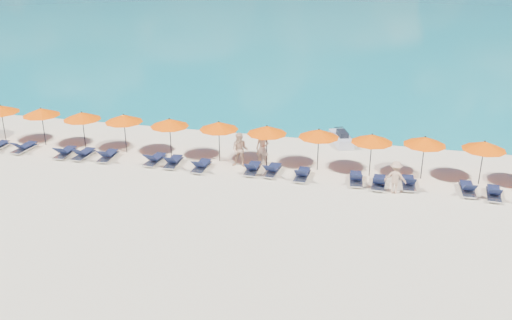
# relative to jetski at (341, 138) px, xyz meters

# --- Properties ---
(ground) EXTENTS (1400.00, 1400.00, 0.00)m
(ground) POSITION_rel_jetski_xyz_m (-3.53, -9.56, -0.35)
(ground) COLOR beige
(jetski) EXTENTS (1.69, 2.52, 0.84)m
(jetski) POSITION_rel_jetski_xyz_m (0.00, 0.00, 0.00)
(jetski) COLOR silver
(jetski) RESTS_ON ground
(beachgoer_a) EXTENTS (0.72, 0.50, 1.90)m
(beachgoer_a) POSITION_rel_jetski_xyz_m (-3.74, -4.27, 0.61)
(beachgoer_a) COLOR tan
(beachgoer_a) RESTS_ON ground
(beachgoer_b) EXTENTS (0.91, 0.53, 1.86)m
(beachgoer_b) POSITION_rel_jetski_xyz_m (-4.84, -4.73, 0.58)
(beachgoer_b) COLOR tan
(beachgoer_b) RESTS_ON ground
(beachgoer_c) EXTENTS (1.07, 0.54, 1.61)m
(beachgoer_c) POSITION_rel_jetski_xyz_m (3.14, -6.17, 0.46)
(beachgoer_c) COLOR tan
(beachgoer_c) RESTS_ON ground
(umbrella_0) EXTENTS (2.10, 2.10, 2.28)m
(umbrella_0) POSITION_rel_jetski_xyz_m (-19.36, -4.29, 1.67)
(umbrella_0) COLOR black
(umbrella_0) RESTS_ON ground
(umbrella_1) EXTENTS (2.10, 2.10, 2.28)m
(umbrella_1) POSITION_rel_jetski_xyz_m (-16.74, -4.25, 1.67)
(umbrella_1) COLOR black
(umbrella_1) RESTS_ON ground
(umbrella_2) EXTENTS (2.10, 2.10, 2.28)m
(umbrella_2) POSITION_rel_jetski_xyz_m (-14.08, -4.39, 1.67)
(umbrella_2) COLOR black
(umbrella_2) RESTS_ON ground
(umbrella_3) EXTENTS (2.10, 2.10, 2.28)m
(umbrella_3) POSITION_rel_jetski_xyz_m (-11.61, -4.25, 1.67)
(umbrella_3) COLOR black
(umbrella_3) RESTS_ON ground
(umbrella_4) EXTENTS (2.10, 2.10, 2.28)m
(umbrella_4) POSITION_rel_jetski_xyz_m (-8.87, -4.37, 1.67)
(umbrella_4) COLOR black
(umbrella_4) RESTS_ON ground
(umbrella_5) EXTENTS (2.10, 2.10, 2.28)m
(umbrella_5) POSITION_rel_jetski_xyz_m (-6.13, -4.24, 1.67)
(umbrella_5) COLOR black
(umbrella_5) RESTS_ON ground
(umbrella_6) EXTENTS (2.10, 2.10, 2.28)m
(umbrella_6) POSITION_rel_jetski_xyz_m (-3.50, -4.30, 1.67)
(umbrella_6) COLOR black
(umbrella_6) RESTS_ON ground
(umbrella_7) EXTENTS (2.10, 2.10, 2.28)m
(umbrella_7) POSITION_rel_jetski_xyz_m (-0.80, -4.22, 1.67)
(umbrella_7) COLOR black
(umbrella_7) RESTS_ON ground
(umbrella_8) EXTENTS (2.10, 2.10, 2.28)m
(umbrella_8) POSITION_rel_jetski_xyz_m (1.88, -4.36, 1.67)
(umbrella_8) COLOR black
(umbrella_8) RESTS_ON ground
(umbrella_9) EXTENTS (2.10, 2.10, 2.28)m
(umbrella_9) POSITION_rel_jetski_xyz_m (4.42, -4.11, 1.67)
(umbrella_9) COLOR black
(umbrella_9) RESTS_ON ground
(umbrella_10) EXTENTS (2.10, 2.10, 2.28)m
(umbrella_10) POSITION_rel_jetski_xyz_m (7.18, -4.13, 1.67)
(umbrella_10) COLOR black
(umbrella_10) RESTS_ON ground
(lounger_2) EXTENTS (0.78, 1.75, 0.66)m
(lounger_2) POSITION_rel_jetski_xyz_m (-17.34, -5.44, -0.11)
(lounger_2) COLOR silver
(lounger_2) RESTS_ON ground
(lounger_3) EXTENTS (0.68, 1.72, 0.66)m
(lounger_3) POSITION_rel_jetski_xyz_m (-14.66, -5.59, -0.11)
(lounger_3) COLOR silver
(lounger_3) RESTS_ON ground
(lounger_4) EXTENTS (0.69, 1.72, 0.66)m
(lounger_4) POSITION_rel_jetski_xyz_m (-13.55, -5.56, -0.11)
(lounger_4) COLOR silver
(lounger_4) RESTS_ON ground
(lounger_5) EXTENTS (0.71, 1.73, 0.66)m
(lounger_5) POSITION_rel_jetski_xyz_m (-12.13, -5.48, -0.11)
(lounger_5) COLOR silver
(lounger_5) RESTS_ON ground
(lounger_6) EXTENTS (0.77, 1.75, 0.66)m
(lounger_6) POSITION_rel_jetski_xyz_m (-9.41, -5.39, -0.11)
(lounger_6) COLOR silver
(lounger_6) RESTS_ON ground
(lounger_7) EXTENTS (0.70, 1.73, 0.66)m
(lounger_7) POSITION_rel_jetski_xyz_m (-8.33, -5.45, -0.11)
(lounger_7) COLOR silver
(lounger_7) RESTS_ON ground
(lounger_8) EXTENTS (0.67, 1.72, 0.66)m
(lounger_8) POSITION_rel_jetski_xyz_m (-6.69, -5.65, -0.11)
(lounger_8) COLOR silver
(lounger_8) RESTS_ON ground
(lounger_9) EXTENTS (0.66, 1.71, 0.66)m
(lounger_9) POSITION_rel_jetski_xyz_m (-4.01, -5.37, -0.11)
(lounger_9) COLOR silver
(lounger_9) RESTS_ON ground
(lounger_10) EXTENTS (0.76, 1.75, 0.66)m
(lounger_10) POSITION_rel_jetski_xyz_m (-2.98, -5.33, -0.11)
(lounger_10) COLOR silver
(lounger_10) RESTS_ON ground
(lounger_11) EXTENTS (0.67, 1.72, 0.66)m
(lounger_11) POSITION_rel_jetski_xyz_m (-1.39, -5.53, -0.11)
(lounger_11) COLOR silver
(lounger_11) RESTS_ON ground
(lounger_12) EXTENTS (0.78, 1.75, 0.66)m
(lounger_12) POSITION_rel_jetski_xyz_m (1.29, -5.43, -0.11)
(lounger_12) COLOR silver
(lounger_12) RESTS_ON ground
(lounger_13) EXTENTS (0.67, 1.72, 0.66)m
(lounger_13) POSITION_rel_jetski_xyz_m (2.40, -5.62, -0.11)
(lounger_13) COLOR silver
(lounger_13) RESTS_ON ground
(lounger_14) EXTENTS (0.74, 1.74, 0.66)m
(lounger_14) POSITION_rel_jetski_xyz_m (3.81, -5.32, -0.11)
(lounger_14) COLOR silver
(lounger_14) RESTS_ON ground
(lounger_15) EXTENTS (0.70, 1.73, 0.66)m
(lounger_15) POSITION_rel_jetski_xyz_m (6.54, -5.37, -0.11)
(lounger_15) COLOR silver
(lounger_15) RESTS_ON ground
(lounger_16) EXTENTS (0.74, 1.74, 0.66)m
(lounger_16) POSITION_rel_jetski_xyz_m (7.68, -5.59, -0.11)
(lounger_16) COLOR silver
(lounger_16) RESTS_ON ground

